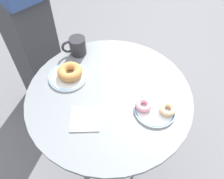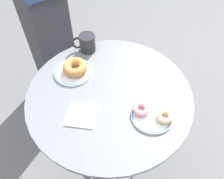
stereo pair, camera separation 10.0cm
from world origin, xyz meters
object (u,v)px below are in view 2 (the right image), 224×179
(plate_left, at_px, (73,72))
(coffee_mug, at_px, (87,43))
(cafe_table, at_px, (110,120))
(donut_old_fashioned, at_px, (75,67))
(paper_napkin, at_px, (81,115))
(plate_right, at_px, (152,115))
(donut_pink_frosted, at_px, (141,109))
(donut_glazed, at_px, (165,117))

(plate_left, distance_m, coffee_mug, 0.18)
(cafe_table, distance_m, donut_old_fashioned, 0.33)
(paper_napkin, distance_m, coffee_mug, 0.41)
(plate_right, xyz_separation_m, donut_old_fashioned, (-0.41, 0.10, 0.03))
(donut_pink_frosted, bearing_deg, plate_left, 165.96)
(plate_left, xyz_separation_m, donut_pink_frosted, (0.37, -0.09, 0.02))
(plate_right, bearing_deg, coffee_mug, 148.33)
(donut_old_fashioned, relative_size, donut_pink_frosted, 1.67)
(plate_right, xyz_separation_m, donut_pink_frosted, (-0.05, 0.00, 0.02))
(donut_pink_frosted, xyz_separation_m, coffee_mug, (-0.38, 0.26, 0.02))
(plate_left, bearing_deg, donut_pink_frosted, -14.04)
(plate_left, bearing_deg, plate_right, -12.49)
(plate_right, xyz_separation_m, donut_glazed, (0.05, 0.00, 0.02))
(cafe_table, distance_m, paper_napkin, 0.28)
(cafe_table, relative_size, donut_old_fashioned, 6.30)
(coffee_mug, bearing_deg, donut_pink_frosted, -34.87)
(plate_left, xyz_separation_m, plate_right, (0.42, -0.09, -0.00))
(donut_old_fashioned, distance_m, coffee_mug, 0.17)
(donut_glazed, relative_size, coffee_mug, 0.61)
(coffee_mug, bearing_deg, donut_old_fashioned, -83.24)
(donut_glazed, bearing_deg, paper_napkin, -160.77)
(donut_old_fashioned, height_order, donut_glazed, donut_old_fashioned)
(plate_right, height_order, donut_old_fashioned, donut_old_fashioned)
(plate_left, relative_size, paper_napkin, 1.54)
(paper_napkin, xyz_separation_m, coffee_mug, (-0.16, 0.37, 0.04))
(donut_pink_frosted, bearing_deg, donut_glazed, 1.44)
(donut_old_fashioned, distance_m, donut_pink_frosted, 0.37)
(paper_napkin, height_order, coffee_mug, coffee_mug)
(cafe_table, relative_size, paper_napkin, 6.29)
(donut_pink_frosted, height_order, paper_napkin, donut_pink_frosted)
(cafe_table, xyz_separation_m, donut_old_fashioned, (-0.20, 0.06, 0.26))
(donut_old_fashioned, relative_size, coffee_mug, 1.02)
(cafe_table, distance_m, coffee_mug, 0.41)
(plate_left, xyz_separation_m, donut_glazed, (0.47, -0.09, 0.02))
(plate_right, bearing_deg, paper_napkin, -158.11)
(donut_old_fashioned, bearing_deg, donut_glazed, -12.07)
(plate_left, height_order, coffee_mug, coffee_mug)
(donut_old_fashioned, bearing_deg, cafe_table, -16.38)
(paper_napkin, bearing_deg, donut_pink_frosted, 26.28)
(plate_right, bearing_deg, donut_glazed, 3.37)
(plate_right, xyz_separation_m, coffee_mug, (-0.43, 0.26, 0.04))
(donut_old_fashioned, bearing_deg, plate_right, -13.88)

